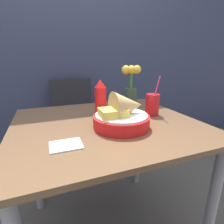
{
  "coord_description": "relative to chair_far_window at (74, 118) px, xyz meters",
  "views": [
    {
      "loc": [
        -0.29,
        -0.84,
        1.1
      ],
      "look_at": [
        0.02,
        -0.03,
        0.84
      ],
      "focal_mm": 28.0,
      "sensor_mm": 36.0,
      "label": 1
    }
  ],
  "objects": [
    {
      "name": "flower_vase",
      "position": [
        0.33,
        -0.57,
        0.37
      ],
      "size": [
        0.14,
        0.09,
        0.28
      ],
      "color": "#2D4738",
      "rests_on": "dining_table"
    },
    {
      "name": "napkin",
      "position": [
        -0.18,
        -1.03,
        0.23
      ],
      "size": [
        0.12,
        0.1,
        0.01
      ],
      "color": "white",
      "rests_on": "dining_table"
    },
    {
      "name": "food_basket",
      "position": [
        0.11,
        -0.93,
        0.3
      ],
      "size": [
        0.28,
        0.28,
        0.18
      ],
      "color": "red",
      "rests_on": "dining_table"
    },
    {
      "name": "ketchup_bottle",
      "position": [
        0.06,
        -0.73,
        0.34
      ],
      "size": [
        0.07,
        0.07,
        0.22
      ],
      "color": "red",
      "rests_on": "dining_table"
    },
    {
      "name": "dining_table",
      "position": [
        0.06,
        -0.83,
        0.11
      ],
      "size": [
        0.96,
        0.86,
        0.78
      ],
      "color": "brown",
      "rests_on": "ground_plane"
    },
    {
      "name": "chair_far_window",
      "position": [
        0.0,
        0.0,
        0.0
      ],
      "size": [
        0.4,
        0.4,
        0.92
      ],
      "color": "black",
      "rests_on": "ground_plane"
    },
    {
      "name": "drink_cup",
      "position": [
        0.35,
        -0.81,
        0.29
      ],
      "size": [
        0.08,
        0.08,
        0.23
      ],
      "color": "red",
      "rests_on": "dining_table"
    },
    {
      "name": "wall_window",
      "position": [
        0.06,
        0.23,
        0.76
      ],
      "size": [
        7.0,
        0.06,
        2.6
      ],
      "color": "#2D334C",
      "rests_on": "ground_plane"
    }
  ]
}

